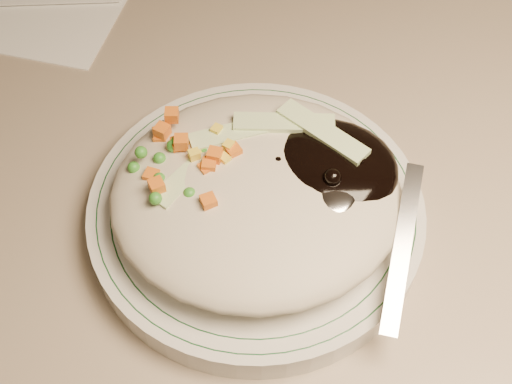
{
  "coord_description": "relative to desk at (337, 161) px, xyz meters",
  "views": [
    {
      "loc": [
        -0.1,
        0.89,
        1.16
      ],
      "look_at": [
        -0.1,
        1.17,
        0.78
      ],
      "focal_mm": 50.0,
      "sensor_mm": 36.0,
      "label": 1
    }
  ],
  "objects": [
    {
      "name": "desk",
      "position": [
        0.0,
        0.0,
        0.0
      ],
      "size": [
        1.4,
        0.7,
        0.74
      ],
      "color": "gray",
      "rests_on": "ground"
    },
    {
      "name": "plate",
      "position": [
        -0.1,
        -0.21,
        0.21
      ],
      "size": [
        0.23,
        0.23,
        0.02
      ],
      "primitive_type": "cylinder",
      "color": "silver",
      "rests_on": "desk"
    },
    {
      "name": "plate_rim",
      "position": [
        -0.1,
        -0.21,
        0.22
      ],
      "size": [
        0.22,
        0.22,
        0.0
      ],
      "color": "#144723",
      "rests_on": "plate"
    },
    {
      "name": "meal",
      "position": [
        -0.09,
        -0.21,
        0.24
      ],
      "size": [
        0.21,
        0.19,
        0.05
      ],
      "color": "#AFA68E",
      "rests_on": "plate"
    }
  ]
}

